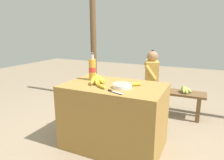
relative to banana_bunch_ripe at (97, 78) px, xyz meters
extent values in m
plane|color=gray|center=(0.20, 0.03, -0.83)|extent=(12.00, 12.00, 0.00)
cube|color=olive|center=(0.20, 0.03, -0.45)|extent=(1.15, 0.72, 0.77)
sphere|color=#4C381E|center=(-0.03, 0.00, 0.00)|extent=(0.05, 0.05, 0.05)
ellipsoid|color=gold|center=(-0.02, -0.06, 0.00)|extent=(0.07, 0.17, 0.11)
ellipsoid|color=gold|center=(0.00, -0.05, 0.00)|extent=(0.12, 0.13, 0.13)
ellipsoid|color=gold|center=(0.01, -0.04, 0.00)|extent=(0.14, 0.12, 0.14)
ellipsoid|color=gold|center=(0.03, -0.01, 0.00)|extent=(0.15, 0.07, 0.13)
ellipsoid|color=gold|center=(0.03, 0.01, 0.00)|extent=(0.15, 0.07, 0.13)
ellipsoid|color=gold|center=(0.01, 0.04, -0.01)|extent=(0.14, 0.13, 0.10)
ellipsoid|color=gold|center=(-0.01, 0.06, 0.00)|extent=(0.10, 0.17, 0.12)
ellipsoid|color=gold|center=(-0.03, 0.06, 0.00)|extent=(0.04, 0.16, 0.10)
cylinder|color=white|center=(0.33, -0.04, -0.05)|extent=(0.21, 0.21, 0.04)
torus|color=white|center=(0.33, -0.04, -0.03)|extent=(0.21, 0.21, 0.02)
cylinder|color=#D1B77A|center=(0.33, -0.04, -0.02)|extent=(0.17, 0.17, 0.01)
cylinder|color=gold|center=(-0.15, 0.13, 0.07)|extent=(0.09, 0.09, 0.26)
cylinder|color=red|center=(-0.15, 0.13, 0.07)|extent=(0.09, 0.09, 0.06)
cylinder|color=#ADADB2|center=(-0.15, 0.13, 0.22)|extent=(0.05, 0.05, 0.05)
torus|color=#ADADB2|center=(-0.15, 0.13, 0.26)|extent=(0.04, 0.01, 0.04)
ellipsoid|color=gold|center=(0.12, -0.14, -0.04)|extent=(0.17, 0.13, 0.04)
ellipsoid|color=gold|center=(0.42, 0.09, -0.04)|extent=(0.16, 0.12, 0.04)
cube|color=#BCBCC1|center=(0.36, -0.25, -0.05)|extent=(0.15, 0.08, 0.00)
cylinder|color=#472D19|center=(0.27, -0.22, -0.05)|extent=(0.06, 0.04, 0.02)
cube|color=brown|center=(0.40, 1.27, -0.43)|extent=(1.58, 0.32, 0.04)
cube|color=brown|center=(-0.29, 1.15, -0.64)|extent=(0.06, 0.06, 0.38)
cube|color=brown|center=(1.09, 1.15, -0.64)|extent=(0.06, 0.06, 0.38)
cube|color=brown|center=(-0.29, 1.39, -0.64)|extent=(0.06, 0.06, 0.38)
cube|color=brown|center=(1.09, 1.39, -0.64)|extent=(0.06, 0.06, 0.38)
cylinder|color=#564C60|center=(0.12, 1.07, -0.62)|extent=(0.09, 0.09, 0.42)
cylinder|color=#564C60|center=(0.23, 1.10, -0.40)|extent=(0.31, 0.18, 0.09)
cylinder|color=#564C60|center=(0.06, 1.24, -0.62)|extent=(0.09, 0.09, 0.42)
cylinder|color=#564C60|center=(0.17, 1.28, -0.40)|extent=(0.31, 0.18, 0.09)
cube|color=gold|center=(0.33, 1.23, -0.18)|extent=(0.29, 0.38, 0.47)
cylinder|color=gold|center=(0.35, 1.07, -0.10)|extent=(0.21, 0.12, 0.25)
cylinder|color=gold|center=(0.25, 1.38, -0.10)|extent=(0.21, 0.12, 0.25)
sphere|color=#9E704C|center=(0.33, 1.23, 0.14)|extent=(0.18, 0.18, 0.18)
sphere|color=black|center=(0.33, 1.23, 0.20)|extent=(0.07, 0.07, 0.07)
sphere|color=#4C381E|center=(0.84, 1.27, -0.35)|extent=(0.05, 0.05, 0.05)
ellipsoid|color=#9EB24C|center=(0.85, 1.21, -0.36)|extent=(0.07, 0.16, 0.10)
ellipsoid|color=#9EB24C|center=(0.87, 1.21, -0.36)|extent=(0.13, 0.16, 0.11)
ellipsoid|color=#9EB24C|center=(0.88, 1.23, -0.35)|extent=(0.14, 0.11, 0.12)
ellipsoid|color=#9EB24C|center=(0.90, 1.25, -0.35)|extent=(0.17, 0.07, 0.10)
ellipsoid|color=#9EB24C|center=(0.90, 1.28, -0.35)|extent=(0.17, 0.07, 0.11)
ellipsoid|color=#9EB24C|center=(0.89, 1.31, -0.36)|extent=(0.16, 0.14, 0.10)
ellipsoid|color=#9EB24C|center=(0.86, 1.32, -0.36)|extent=(0.10, 0.16, 0.08)
ellipsoid|color=#9EB24C|center=(0.84, 1.32, -0.35)|extent=(0.06, 0.15, 0.13)
cylinder|color=brown|center=(-0.94, 1.52, 0.47)|extent=(0.12, 0.12, 2.59)
camera|label=1|loc=(1.11, -1.97, 0.53)|focal=32.00mm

